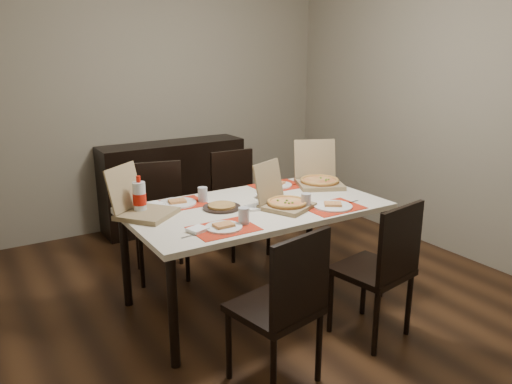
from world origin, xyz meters
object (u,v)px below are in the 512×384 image
Objects in this scene: soda_bottle at (140,198)px; dip_bowl at (264,196)px; chair_near_right at (382,266)px; chair_far_left at (159,214)px; dining_table at (256,214)px; chair_near_left at (284,303)px; pizza_box_center at (283,200)px; chair_far_right at (238,197)px; sideboard at (173,185)px.

dip_bowl is at bearing -7.37° from soda_bottle.
chair_near_right is 1.89m from chair_far_left.
dining_table is 1.94× the size of chair_near_left.
pizza_box_center is at bearing 111.12° from chair_near_right.
pizza_box_center is (0.14, -0.15, 0.12)m from dining_table.
chair_near_left reaches higher than dip_bowl.
chair_far_right reaches higher than dining_table.
pizza_box_center reaches higher than chair_far_left.
soda_bottle is (-0.91, -1.64, 0.41)m from sideboard.
sideboard is 0.83× the size of dining_table.
dip_bowl is at bearing 39.90° from dining_table.
chair_far_left is at bearing 59.60° from soda_bottle.
chair_far_right is 1.39m from soda_bottle.
sideboard is at bearing 104.31° from chair_far_right.
soda_bottle is at bearing -120.40° from chair_far_left.
dip_bowl is at bearing 62.31° from chair_near_left.
dip_bowl is (0.56, -0.73, 0.25)m from chair_far_left.
chair_far_left and chair_far_right have the same top height.
chair_near_right is 0.81m from pizza_box_center.
chair_near_left is at bearing -124.52° from pizza_box_center.
chair_far_left reaches higher than dip_bowl.
chair_near_left is 1.00× the size of chair_far_right.
pizza_box_center is 0.28m from dip_bowl.
chair_far_right is at bearing 30.91° from soda_bottle.
chair_near_right is 2.10× the size of pizza_box_center.
sideboard is 1.61× the size of chair_near_left.
dining_table is at bearing -94.42° from sideboard.
chair_near_right is 1.79m from chair_far_right.
chair_far_left is 1.00× the size of chair_far_right.
chair_far_right is (0.24, -0.95, 0.06)m from sideboard.
pizza_box_center is at bearing -90.28° from sideboard.
pizza_box_center reaches higher than chair_near_left.
chair_far_right is (0.79, 1.86, 0.00)m from chair_near_left.
dining_table is (-0.15, -1.89, 0.23)m from sideboard.
chair_near_right is 7.05× the size of dip_bowl.
dining_table is 0.23m from pizza_box_center.
soda_bottle reaches higher than chair_far_left.
chair_near_left is 1.28m from soda_bottle.
chair_far_left reaches higher than dining_table.
dining_table is 0.96m from chair_near_right.
chair_near_left is at bearing -89.55° from chair_far_left.
soda_bottle is (-1.18, 1.10, 0.35)m from chair_near_right.
soda_bottle is (-1.16, -0.69, 0.35)m from chair_far_right.
soda_bottle is (-0.37, 1.17, 0.35)m from chair_near_left.
chair_far_left is 1.18m from pizza_box_center.
chair_near_left is 0.81m from chair_near_right.
dining_table is at bearing 66.66° from chair_near_left.
pizza_box_center is at bearing 55.48° from chair_near_left.
dip_bowl is (0.01, -1.76, 0.32)m from sideboard.
sideboard is 5.62× the size of soda_bottle.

